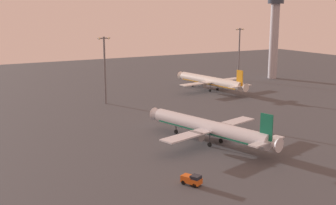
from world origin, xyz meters
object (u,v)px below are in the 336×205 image
Objects in this scene: airplane_taxiway_distant at (211,81)px; baggage_tractor at (192,180)px; airplane_mid_apron at (210,128)px; apron_light_east at (239,51)px; control_tower at (275,27)px; apron_light_west at (105,66)px.

airplane_taxiway_distant reaches higher than baggage_tractor.
airplane_mid_apron is at bearing -157.45° from baggage_tractor.
baggage_tractor is 0.18× the size of apron_light_east.
apron_light_west is at bearing -170.26° from control_tower.
apron_light_east is (-19.16, 3.63, -11.52)m from control_tower.
control_tower is at bearing -10.73° from apron_light_east.
apron_light_west reaches higher than baggage_tractor.
control_tower reaches higher than airplane_mid_apron.
airplane_mid_apron is 76.95m from airplane_taxiway_distant.
baggage_tractor is 0.18× the size of apron_light_west.
baggage_tractor is 83.86m from apron_light_west.
apron_light_east is (91.28, 102.26, 13.62)m from baggage_tractor.
control_tower is at bearing 24.99° from airplane_mid_apron.
control_tower is at bearing -164.43° from baggage_tractor.
airplane_taxiway_distant is 105.66m from baggage_tractor.
apron_light_east is at bearing 14.56° from apron_light_west.
baggage_tractor is at bearing -146.35° from airplane_mid_apron.
control_tower is 1.09× the size of airplane_taxiway_distant.
control_tower is 1.83× the size of apron_light_west.
apron_light_east is at bearing 23.03° from airplane_taxiway_distant.
apron_light_east is at bearing 169.27° from control_tower.
apron_light_east is at bearing -157.95° from baggage_tractor.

